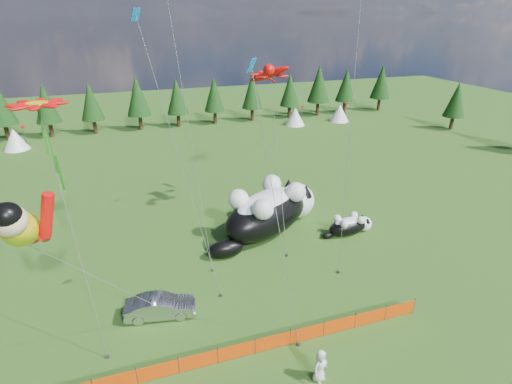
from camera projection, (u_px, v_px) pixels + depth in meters
ground at (223, 320)px, 23.47m from camera, size 160.00×160.00×0.00m
safety_fence at (237, 351)px, 20.66m from camera, size 22.06×0.06×1.10m
tree_line at (150, 103)px, 60.78m from camera, size 90.00×4.00×8.00m
festival_tents at (229, 122)px, 60.69m from camera, size 50.00×3.20×2.80m
cat_large at (271, 210)px, 32.27m from camera, size 10.56×7.82×4.18m
cat_small at (350, 225)px, 32.40m from camera, size 4.58×1.85×1.65m
car at (160, 307)px, 23.55m from camera, size 4.28×2.08×1.35m
spectator_e at (320, 366)px, 19.31m from camera, size 1.06×0.92×1.83m
superhero_kite at (22, 229)px, 15.74m from camera, size 8.13×6.16×11.93m
gecko_kite at (269, 74)px, 31.87m from camera, size 5.53×11.08×14.30m
flower_kite at (38, 108)px, 18.07m from camera, size 3.54×4.93×13.03m
diamond_kite_a at (143, 38)px, 20.83m from camera, size 3.65×3.52×17.26m
diamond_kite_c at (255, 87)px, 17.95m from camera, size 2.19×3.24×15.10m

